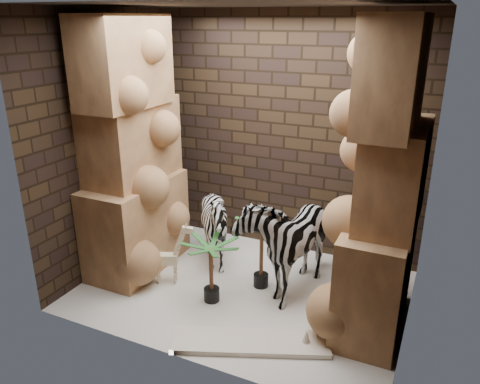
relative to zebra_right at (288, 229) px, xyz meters
The scene contains 14 objects.
floor 0.88m from the zebra_right, 142.57° to the right, with size 3.50×3.50×0.00m, color white.
ceiling 2.35m from the zebra_right, 142.57° to the right, with size 3.50×3.50×0.00m, color #2E2A27.
wall_back 1.29m from the zebra_right, 113.80° to the left, with size 3.50×3.50×0.00m, color #2E2114.
wall_front 1.80m from the zebra_right, 104.75° to the right, with size 3.50×3.50×0.00m, color #2E2114.
wall_left 2.32m from the zebra_right, behind, with size 3.00×3.00×0.00m, color #2E2114.
wall_right 1.59m from the zebra_right, 13.27° to the right, with size 3.00×3.00×0.00m, color #2E2114.
rock_pillar_left 2.00m from the zebra_right, behind, with size 0.68×1.30×3.00m, color tan, non-canonical shape.
rock_pillar_right 1.32m from the zebra_right, 17.38° to the right, with size 0.58×1.25×3.00m, color tan, non-canonical shape.
zebra_right is the anchor object (origin of this frame).
zebra_left 0.97m from the zebra_right, behind, with size 0.86×1.06×0.97m, color white.
giraffe_toy 1.42m from the zebra_right, 157.71° to the right, with size 0.39×0.13×0.77m, color beige, non-canonical shape.
palm_front 0.41m from the zebra_right, 150.93° to the right, with size 0.36×0.36×0.83m, color #195E27, non-canonical shape.
palm_back 0.96m from the zebra_right, 134.60° to the right, with size 0.36×0.36×0.72m, color #195E27, non-canonical shape.
surfboard 1.32m from the zebra_right, 87.53° to the right, with size 1.48×0.36×0.05m, color white.
Camera 1 is at (1.89, -4.14, 2.89)m, focal length 35.02 mm.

